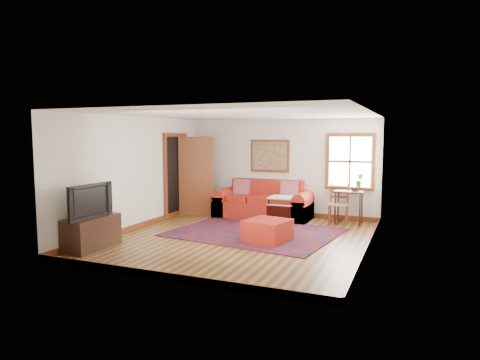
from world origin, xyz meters
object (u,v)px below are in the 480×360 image
at_px(red_ottoman, 267,231).
at_px(red_leather_sofa, 264,205).
at_px(ladder_back_chair, 339,202).
at_px(media_cabinet, 92,233).
at_px(side_table, 349,196).

bearing_deg(red_ottoman, red_leather_sofa, 122.46).
relative_size(ladder_back_chair, media_cabinet, 0.88).
distance_m(red_ottoman, media_cabinet, 3.31).
bearing_deg(side_table, red_ottoman, -117.08).
height_order(red_leather_sofa, media_cabinet, red_leather_sofa).
bearing_deg(red_leather_sofa, media_cabinet, -115.44).
relative_size(red_ottoman, media_cabinet, 0.70).
relative_size(side_table, media_cabinet, 0.72).
bearing_deg(red_ottoman, side_table, 74.20).
distance_m(red_ottoman, ladder_back_chair, 2.51).
bearing_deg(red_ottoman, ladder_back_chair, 77.84).
height_order(ladder_back_chair, media_cabinet, ladder_back_chair).
bearing_deg(ladder_back_chair, media_cabinet, -133.70).
bearing_deg(red_ottoman, media_cabinet, -137.49).
relative_size(red_ottoman, ladder_back_chair, 0.80).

